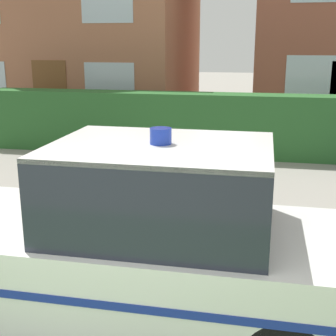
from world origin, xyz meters
TOP-DOWN VIEW (x-y plane):
  - road_strip at (0.00, 3.37)m, footprint 28.00×5.02m
  - garden_hedge at (0.16, 9.28)m, footprint 11.08×0.77m
  - police_car at (0.23, 2.34)m, footprint 4.34×1.66m
  - house_left at (-4.73, 14.11)m, footprint 7.20×7.04m

SIDE VIEW (x-z plane):
  - road_strip at x=0.00m, z-range 0.00..0.01m
  - garden_hedge at x=0.16m, z-range 0.00..1.45m
  - police_car at x=0.23m, z-range -0.14..1.73m
  - house_left at x=-4.73m, z-range 0.08..7.59m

